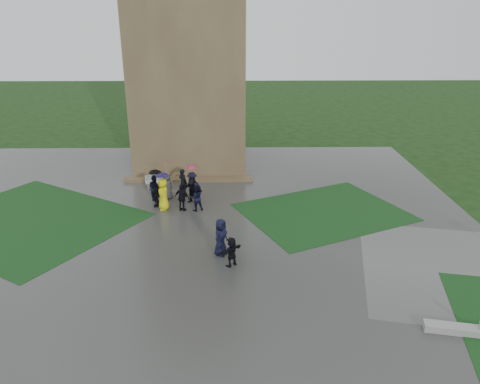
{
  "coord_description": "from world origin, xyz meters",
  "views": [
    {
      "loc": [
        3.14,
        -20.36,
        11.3
      ],
      "look_at": [
        3.53,
        5.36,
        1.2
      ],
      "focal_mm": 35.0,
      "sensor_mm": 36.0,
      "label": 1
    }
  ],
  "objects_px": {
    "bench": "(158,182)",
    "pedestrian_near": "(232,252)",
    "tower": "(189,43)",
    "pedestrian_mid": "(221,237)"
  },
  "relations": [
    {
      "from": "pedestrian_mid",
      "to": "pedestrian_near",
      "type": "relative_size",
      "value": 1.3
    },
    {
      "from": "tower",
      "to": "pedestrian_near",
      "type": "bearing_deg",
      "value": -79.31
    },
    {
      "from": "tower",
      "to": "pedestrian_near",
      "type": "height_order",
      "value": "tower"
    },
    {
      "from": "tower",
      "to": "pedestrian_near",
      "type": "xyz_separation_m",
      "value": [
        3.04,
        -16.11,
        -8.25
      ]
    },
    {
      "from": "bench",
      "to": "pedestrian_near",
      "type": "xyz_separation_m",
      "value": [
        4.99,
        -10.27,
        0.25
      ]
    },
    {
      "from": "bench",
      "to": "pedestrian_mid",
      "type": "relative_size",
      "value": 0.88
    },
    {
      "from": "pedestrian_near",
      "to": "tower",
      "type": "bearing_deg",
      "value": -119.52
    },
    {
      "from": "pedestrian_near",
      "to": "bench",
      "type": "bearing_deg",
      "value": -104.28
    },
    {
      "from": "bench",
      "to": "tower",
      "type": "bearing_deg",
      "value": 59.2
    },
    {
      "from": "pedestrian_mid",
      "to": "bench",
      "type": "bearing_deg",
      "value": 56.79
    }
  ]
}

